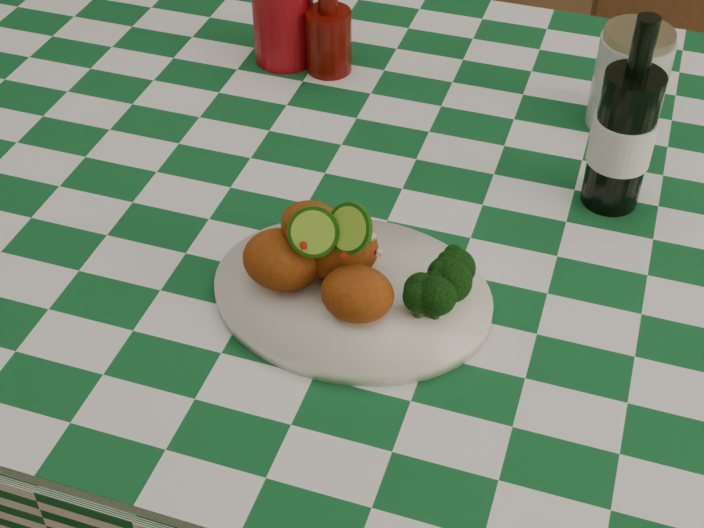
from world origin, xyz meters
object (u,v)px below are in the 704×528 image
(fried_chicken_pile, at_px, (338,250))
(beer_bottle, at_px, (627,115))
(dining_table, at_px, (393,392))
(mason_jar, at_px, (630,78))
(wooden_chair_left, at_px, (360,93))
(ketchup_bottle, at_px, (329,27))
(plate, at_px, (352,295))
(red_tumbler, at_px, (283,12))

(fried_chicken_pile, relative_size, beer_bottle, 0.66)
(dining_table, relative_size, beer_bottle, 6.70)
(mason_jar, distance_m, beer_bottle, 0.18)
(wooden_chair_left, bearing_deg, mason_jar, -37.99)
(wooden_chair_left, bearing_deg, ketchup_bottle, -72.73)
(plate, relative_size, mason_jar, 2.23)
(plate, xyz_separation_m, red_tumbler, (-0.25, 0.45, 0.07))
(plate, bearing_deg, ketchup_bottle, 112.20)
(red_tumbler, bearing_deg, wooden_chair_left, 94.39)
(dining_table, height_order, wooden_chair_left, wooden_chair_left)
(dining_table, height_order, fried_chicken_pile, fried_chicken_pile)
(mason_jar, distance_m, wooden_chair_left, 0.84)
(dining_table, height_order, ketchup_bottle, ketchup_bottle)
(fried_chicken_pile, distance_m, red_tumbler, 0.51)
(plate, xyz_separation_m, wooden_chair_left, (-0.29, 0.93, -0.36))
(dining_table, distance_m, fried_chicken_pile, 0.51)
(plate, xyz_separation_m, fried_chicken_pile, (-0.02, -0.00, 0.06))
(fried_chicken_pile, height_order, wooden_chair_left, fried_chicken_pile)
(ketchup_bottle, relative_size, wooden_chair_left, 0.16)
(red_tumbler, bearing_deg, plate, -60.81)
(plate, height_order, red_tumbler, red_tumbler)
(plate, relative_size, fried_chicken_pile, 1.89)
(mason_jar, bearing_deg, fried_chicken_pile, -119.95)
(plate, distance_m, wooden_chair_left, 1.04)
(fried_chicken_pile, relative_size, red_tumbler, 1.06)
(beer_bottle, bearing_deg, wooden_chair_left, 128.92)
(dining_table, distance_m, red_tumbler, 0.59)
(plate, xyz_separation_m, beer_bottle, (0.24, 0.27, 0.11))
(plate, height_order, wooden_chair_left, wooden_chair_left)
(dining_table, bearing_deg, red_tumbler, 135.68)
(beer_bottle, bearing_deg, ketchup_bottle, 157.27)
(mason_jar, height_order, beer_bottle, beer_bottle)
(dining_table, distance_m, plate, 0.45)
(mason_jar, bearing_deg, ketchup_bottle, 179.38)
(dining_table, relative_size, mason_jar, 12.03)
(dining_table, xyz_separation_m, beer_bottle, (0.25, 0.06, 0.52))
(fried_chicken_pile, height_order, red_tumbler, red_tumbler)
(ketchup_bottle, height_order, beer_bottle, beer_bottle)
(beer_bottle, bearing_deg, mason_jar, 91.98)
(red_tumbler, xyz_separation_m, beer_bottle, (0.50, -0.19, 0.05))
(ketchup_bottle, relative_size, beer_bottle, 0.56)
(fried_chicken_pile, bearing_deg, mason_jar, 60.05)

